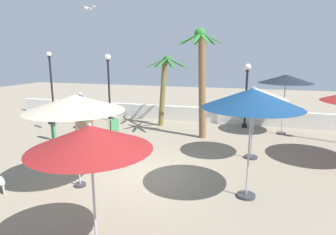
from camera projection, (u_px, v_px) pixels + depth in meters
ground_plane at (143, 176)px, 9.76m from camera, size 56.00×56.00×0.00m
boundary_wall at (194, 114)px, 17.72m from camera, size 25.20×0.30×0.90m
patio_umbrella_0 at (286, 79)px, 14.32m from camera, size 2.66×2.66×3.12m
patio_umbrella_1 at (252, 99)px, 7.69m from camera, size 2.73×2.73×3.19m
patio_umbrella_2 at (255, 94)px, 10.90m from camera, size 2.43×2.43×2.85m
patio_umbrella_4 at (74, 103)px, 8.43m from camera, size 2.93×2.93×2.92m
patio_umbrella_5 at (90, 139)px, 5.34m from camera, size 2.34×2.34×2.78m
palm_tree_0 at (165, 81)px, 16.17m from camera, size 2.52×2.57×4.03m
palm_tree_1 at (201, 72)px, 13.65m from camera, size 2.24×2.23×5.26m
lamp_post_0 at (51, 82)px, 18.27m from camera, size 0.31×0.31×4.23m
lamp_post_2 at (109, 80)px, 17.60m from camera, size 0.37×0.37×4.09m
lamp_post_3 at (247, 88)px, 15.84m from camera, size 0.37×0.37×3.56m
guest_0 at (114, 128)px, 12.52m from camera, size 0.42×0.44×1.52m
guest_1 at (81, 102)px, 18.67m from camera, size 0.40×0.48×1.67m
guest_3 at (52, 121)px, 13.60m from camera, size 0.54×0.32×1.61m
seagull_0 at (88, 8)px, 12.69m from camera, size 0.93×0.59×0.14m
planter at (84, 121)px, 16.18m from camera, size 0.70×0.70×0.85m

